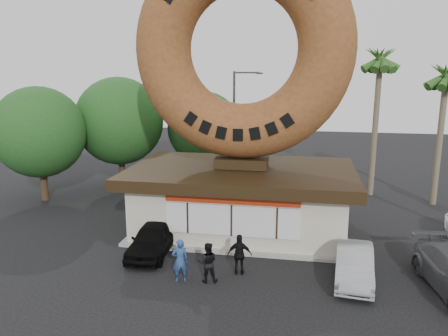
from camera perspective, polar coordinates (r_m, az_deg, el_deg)
ground at (r=17.42m, az=-0.66°, el=-14.89°), size 90.00×90.00×0.00m
donut_shop at (r=22.25m, az=2.28°, el=-3.78°), size 11.20×7.20×3.80m
giant_donut at (r=21.39m, az=2.47°, el=15.28°), size 10.48×2.67×10.48m
tree_west at (r=30.98m, az=-13.50°, el=5.97°), size 6.00×6.00×7.65m
tree_mid at (r=31.21m, az=-2.63°, el=5.20°), size 5.20×5.20×6.63m
tree_far at (r=29.20m, az=-22.96°, el=4.32°), size 5.60×5.60×7.14m
palm_near at (r=29.51m, az=19.70°, el=12.62°), size 2.60×2.60×9.75m
palm_far at (r=28.80m, az=27.02°, el=10.16°), size 2.60×2.60×8.75m
street_lamp at (r=31.73m, az=1.57°, el=6.17°), size 2.11×0.20×8.00m
person_left at (r=17.31m, az=-5.76°, el=-11.93°), size 0.74×0.61×1.74m
person_center at (r=17.25m, az=-2.16°, el=-12.23°), size 0.89×0.76×1.60m
person_right at (r=17.82m, az=2.06°, el=-11.23°), size 1.01×0.48×1.68m
car_black at (r=20.00m, az=-9.28°, el=-9.13°), size 1.75×4.09×1.38m
car_silver at (r=18.18m, az=16.64°, el=-11.93°), size 1.73×4.08×1.31m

